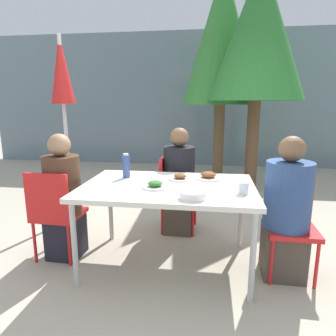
{
  "coord_description": "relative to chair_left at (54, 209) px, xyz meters",
  "views": [
    {
      "loc": [
        0.35,
        -2.46,
        1.45
      ],
      "look_at": [
        0.0,
        0.0,
        0.9
      ],
      "focal_mm": 32.0,
      "sensor_mm": 36.0,
      "label": 1
    }
  ],
  "objects": [
    {
      "name": "tree_behind_right",
      "position": [
        1.54,
        3.37,
        2.1
      ],
      "size": [
        1.41,
        1.41,
        3.81
      ],
      "color": "brown",
      "rests_on": "ground"
    },
    {
      "name": "chair_left",
      "position": [
        0.0,
        0.0,
        0.0
      ],
      "size": [
        0.41,
        0.41,
        0.85
      ],
      "rotation": [
        0.0,
        0.0,
        -0.03
      ],
      "color": "red",
      "rests_on": "ground"
    },
    {
      "name": "tree_behind_left",
      "position": [
        2.07,
        2.61,
        1.99
      ],
      "size": [
        1.49,
        1.49,
        3.55
      ],
      "color": "brown",
      "rests_on": "ground"
    },
    {
      "name": "dining_table",
      "position": [
        1.04,
        0.05,
        0.2
      ],
      "size": [
        1.47,
        0.98,
        0.75
      ],
      "color": "silver",
      "rests_on": "ground"
    },
    {
      "name": "person_right",
      "position": [
        2.03,
        0.03,
        0.06
      ],
      "size": [
        0.37,
        0.37,
        1.19
      ],
      "rotation": [
        0.0,
        0.0,
        3.12
      ],
      "color": "#473D33",
      "rests_on": "ground"
    },
    {
      "name": "ground_plane",
      "position": [
        1.04,
        0.05,
        -0.5
      ],
      "size": [
        24.0,
        24.0,
        0.0
      ],
      "primitive_type": "plane",
      "color": "#B2A893"
    },
    {
      "name": "chair_right",
      "position": [
        2.08,
        0.11,
        0.0
      ],
      "size": [
        0.41,
        0.41,
        0.85
      ],
      "rotation": [
        0.0,
        0.0,
        3.12
      ],
      "color": "red",
      "rests_on": "ground"
    },
    {
      "name": "building_facade",
      "position": [
        1.04,
        4.68,
        1.0
      ],
      "size": [
        10.0,
        0.2,
        3.0
      ],
      "color": "slate",
      "rests_on": "ground"
    },
    {
      "name": "drinking_cup",
      "position": [
        1.65,
        -0.12,
        0.3
      ],
      "size": [
        0.08,
        0.08,
        0.09
      ],
      "color": "silver",
      "rests_on": "dining_table"
    },
    {
      "name": "chair_far",
      "position": [
        0.98,
        0.84,
        0.0
      ],
      "size": [
        0.41,
        0.41,
        0.85
      ],
      "rotation": [
        0.0,
        0.0,
        -1.59
      ],
      "color": "red",
      "rests_on": "ground"
    },
    {
      "name": "person_far",
      "position": [
        1.06,
        0.79,
        0.06
      ],
      "size": [
        0.35,
        0.35,
        1.18
      ],
      "rotation": [
        0.0,
        0.0,
        -1.59
      ],
      "color": "#473D33",
      "rests_on": "ground"
    },
    {
      "name": "person_left",
      "position": [
        0.05,
        0.08,
        0.06
      ],
      "size": [
        0.33,
        0.33,
        1.18
      ],
      "rotation": [
        0.0,
        0.0,
        -0.03
      ],
      "color": "black",
      "rests_on": "ground"
    },
    {
      "name": "plate_0",
      "position": [
        1.38,
        0.31,
        0.28
      ],
      "size": [
        0.25,
        0.25,
        0.07
      ],
      "color": "white",
      "rests_on": "dining_table"
    },
    {
      "name": "plate_1",
      "position": [
        1.12,
        0.24,
        0.28
      ],
      "size": [
        0.21,
        0.21,
        0.06
      ],
      "color": "white",
      "rests_on": "dining_table"
    },
    {
      "name": "salad_bowl",
      "position": [
        1.27,
        -0.29,
        0.28
      ],
      "size": [
        0.2,
        0.2,
        0.06
      ],
      "color": "white",
      "rests_on": "dining_table"
    },
    {
      "name": "closed_umbrella",
      "position": [
        -0.32,
        0.96,
        1.11
      ],
      "size": [
        0.36,
        0.36,
        2.2
      ],
      "color": "#333333",
      "rests_on": "ground"
    },
    {
      "name": "bottle",
      "position": [
        0.61,
        0.26,
        0.37
      ],
      "size": [
        0.07,
        0.07,
        0.23
      ],
      "color": "#334C8E",
      "rests_on": "dining_table"
    },
    {
      "name": "plate_2",
      "position": [
        0.95,
        -0.05,
        0.28
      ],
      "size": [
        0.22,
        0.22,
        0.06
      ],
      "color": "white",
      "rests_on": "dining_table"
    }
  ]
}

